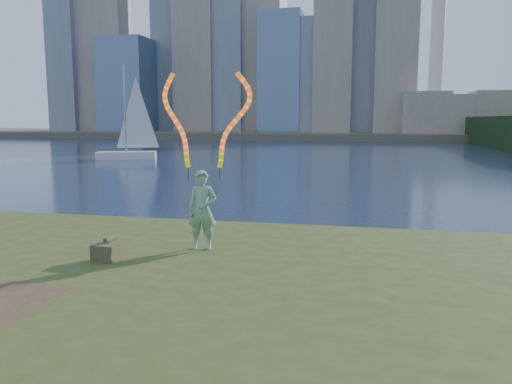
# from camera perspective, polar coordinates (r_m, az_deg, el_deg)

# --- Properties ---
(ground) EXTENTS (320.00, 320.00, 0.00)m
(ground) POSITION_cam_1_polar(r_m,az_deg,el_deg) (10.45, -11.64, -12.02)
(ground) COLOR #18253D
(ground) RESTS_ON ground
(grassy_knoll) EXTENTS (20.00, 18.00, 0.80)m
(grassy_knoll) POSITION_cam_1_polar(r_m,az_deg,el_deg) (8.44, -18.22, -14.88)
(grassy_knoll) COLOR #354318
(grassy_knoll) RESTS_ON ground
(far_shore) EXTENTS (320.00, 40.00, 1.20)m
(far_shore) POSITION_cam_1_polar(r_m,az_deg,el_deg) (104.06, 10.07, 6.52)
(far_shore) COLOR #504A3A
(far_shore) RESTS_ON ground
(woman_with_ribbons) EXTENTS (2.07, 0.51, 4.09)m
(woman_with_ribbons) POSITION_cam_1_polar(r_m,az_deg,el_deg) (10.77, -6.14, 0.78)
(woman_with_ribbons) COLOR #1F7030
(woman_with_ribbons) RESTS_ON grassy_knoll
(canvas_bag) EXTENTS (0.51, 0.57, 0.45)m
(canvas_bag) POSITION_cam_1_polar(r_m,az_deg,el_deg) (10.45, -16.86, -6.55)
(canvas_bag) COLOR #444026
(canvas_bag) RESTS_ON grassy_knoll
(sailboat) EXTENTS (5.57, 3.33, 8.49)m
(sailboat) POSITION_cam_1_polar(r_m,az_deg,el_deg) (46.99, -14.28, 5.44)
(sailboat) COLOR silver
(sailboat) RESTS_ON ground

